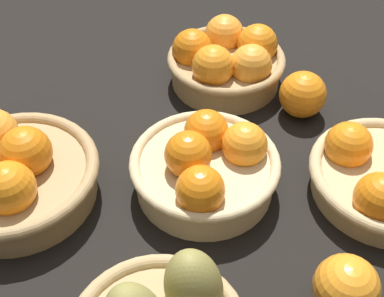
{
  "coord_description": "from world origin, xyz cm",
  "views": [
    {
      "loc": [
        34.61,
        42.04,
        64.5
      ],
      "look_at": [
        -3.0,
        -2.35,
        7.0
      ],
      "focal_mm": 48.88,
      "sensor_mm": 36.0,
      "label": 1
    }
  ],
  "objects": [
    {
      "name": "market_tray",
      "position": [
        0.0,
        0.0,
        1.5
      ],
      "size": [
        84.0,
        72.0,
        3.0
      ],
      "primitive_type": "cube",
      "color": "black",
      "rests_on": "ground"
    },
    {
      "name": "basket_center",
      "position": [
        -1.76,
        2.42,
        7.58
      ],
      "size": [
        22.64,
        22.64,
        11.54
      ],
      "color": "#D3BC8C",
      "rests_on": "market_tray"
    },
    {
      "name": "loose_orange_back_gap",
      "position": [
        -1.71,
        28.62,
        7.14
      ],
      "size": [
        8.29,
        8.29,
        8.29
      ],
      "primitive_type": "sphere",
      "color": "orange",
      "rests_on": "market_tray"
    },
    {
      "name": "basket_near_right",
      "position": [
        21.32,
        -15.05,
        7.66
      ],
      "size": [
        25.19,
        25.19,
        11.66
      ],
      "color": "tan",
      "rests_on": "market_tray"
    },
    {
      "name": "loose_orange_front_gap",
      "position": [
        -26.39,
        0.25,
        7.13
      ],
      "size": [
        8.25,
        8.25,
        8.25
      ],
      "primitive_type": "sphere",
      "color": "orange",
      "rests_on": "market_tray"
    },
    {
      "name": "basket_near_left",
      "position": [
        -22.51,
        -15.39,
        7.77
      ],
      "size": [
        22.01,
        22.01,
        10.89
      ],
      "color": "tan",
      "rests_on": "market_tray"
    }
  ]
}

